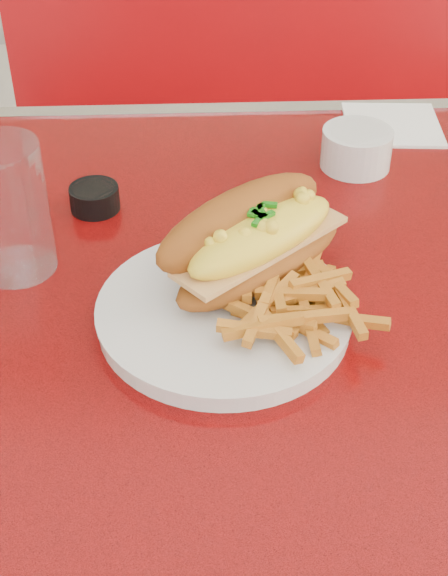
{
  "coord_description": "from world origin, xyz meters",
  "views": [
    {
      "loc": [
        -0.23,
        -0.65,
        1.27
      ],
      "look_at": [
        -0.2,
        -0.06,
        0.81
      ],
      "focal_mm": 50.0,
      "sensor_mm": 36.0,
      "label": 1
    }
  ],
  "objects_px": {
    "gravy_ramekin": "(357,147)",
    "sauce_cup_left": "(94,197)",
    "dinner_plate": "(224,313)",
    "water_tumbler": "(8,209)",
    "fork": "(277,283)",
    "booth_bench_far": "(297,228)",
    "diner_table": "(395,388)",
    "mac_hoagie": "(254,239)"
  },
  "relations": [
    {
      "from": "booth_bench_far",
      "to": "sauce_cup_left",
      "type": "height_order",
      "value": "booth_bench_far"
    },
    {
      "from": "sauce_cup_left",
      "to": "mac_hoagie",
      "type": "bearing_deg",
      "value": -41.63
    },
    {
      "from": "mac_hoagie",
      "to": "gravy_ramekin",
      "type": "distance_m",
      "value": 0.28
    },
    {
      "from": "booth_bench_far",
      "to": "fork",
      "type": "distance_m",
      "value": 0.99
    },
    {
      "from": "booth_bench_far",
      "to": "mac_hoagie",
      "type": "relative_size",
      "value": 5.27
    },
    {
      "from": "diner_table",
      "to": "sauce_cup_left",
      "type": "xyz_separation_m",
      "value": [
        -0.34,
        0.15,
        0.18
      ]
    },
    {
      "from": "mac_hoagie",
      "to": "fork",
      "type": "bearing_deg",
      "value": -82.58
    },
    {
      "from": "booth_bench_far",
      "to": "fork",
      "type": "bearing_deg",
      "value": -99.94
    },
    {
      "from": "booth_bench_far",
      "to": "water_tumbler",
      "type": "bearing_deg",
      "value": -117.97
    },
    {
      "from": "dinner_plate",
      "to": "gravy_ramekin",
      "type": "bearing_deg",
      "value": 58.77
    },
    {
      "from": "booth_bench_far",
      "to": "dinner_plate",
      "type": "xyz_separation_m",
      "value": [
        -0.2,
        -0.87,
        0.49
      ]
    },
    {
      "from": "dinner_plate",
      "to": "booth_bench_far",
      "type": "bearing_deg",
      "value": 77.04
    },
    {
      "from": "fork",
      "to": "sauce_cup_left",
      "type": "xyz_separation_m",
      "value": [
        -0.19,
        0.17,
        -0.0
      ]
    },
    {
      "from": "diner_table",
      "to": "dinner_plate",
      "type": "distance_m",
      "value": 0.27
    },
    {
      "from": "dinner_plate",
      "to": "fork",
      "type": "xyz_separation_m",
      "value": [
        0.05,
        0.03,
        0.01
      ]
    },
    {
      "from": "booth_bench_far",
      "to": "dinner_plate",
      "type": "bearing_deg",
      "value": -102.96
    },
    {
      "from": "mac_hoagie",
      "to": "water_tumbler",
      "type": "bearing_deg",
      "value": 129.69
    },
    {
      "from": "diner_table",
      "to": "water_tumbler",
      "type": "xyz_separation_m",
      "value": [
        -0.41,
        0.04,
        0.23
      ]
    },
    {
      "from": "mac_hoagie",
      "to": "fork",
      "type": "xyz_separation_m",
      "value": [
        0.02,
        -0.02,
        -0.04
      ]
    },
    {
      "from": "mac_hoagie",
      "to": "sauce_cup_left",
      "type": "height_order",
      "value": "mac_hoagie"
    },
    {
      "from": "gravy_ramekin",
      "to": "sauce_cup_left",
      "type": "bearing_deg",
      "value": -164.87
    },
    {
      "from": "mac_hoagie",
      "to": "water_tumbler",
      "type": "distance_m",
      "value": 0.25
    },
    {
      "from": "gravy_ramekin",
      "to": "water_tumbler",
      "type": "xyz_separation_m",
      "value": [
        -0.39,
        -0.19,
        0.04
      ]
    },
    {
      "from": "sauce_cup_left",
      "to": "booth_bench_far",
      "type": "bearing_deg",
      "value": 62.92
    },
    {
      "from": "sauce_cup_left",
      "to": "water_tumbler",
      "type": "relative_size",
      "value": 0.52
    },
    {
      "from": "booth_bench_far",
      "to": "sauce_cup_left",
      "type": "distance_m",
      "value": 0.9
    },
    {
      "from": "booth_bench_far",
      "to": "mac_hoagie",
      "type": "bearing_deg",
      "value": -101.69
    },
    {
      "from": "diner_table",
      "to": "gravy_ramekin",
      "type": "xyz_separation_m",
      "value": [
        -0.02,
        0.23,
        0.19
      ]
    },
    {
      "from": "fork",
      "to": "water_tumbler",
      "type": "height_order",
      "value": "water_tumbler"
    },
    {
      "from": "gravy_ramekin",
      "to": "mac_hoagie",
      "type": "bearing_deg",
      "value": -121.51
    },
    {
      "from": "fork",
      "to": "sauce_cup_left",
      "type": "distance_m",
      "value": 0.26
    },
    {
      "from": "diner_table",
      "to": "sauce_cup_left",
      "type": "distance_m",
      "value": 0.41
    },
    {
      "from": "diner_table",
      "to": "sauce_cup_left",
      "type": "bearing_deg",
      "value": 156.8
    },
    {
      "from": "diner_table",
      "to": "sauce_cup_left",
      "type": "height_order",
      "value": "sauce_cup_left"
    },
    {
      "from": "mac_hoagie",
      "to": "sauce_cup_left",
      "type": "xyz_separation_m",
      "value": [
        -0.17,
        0.15,
        -0.04
      ]
    },
    {
      "from": "gravy_ramekin",
      "to": "water_tumbler",
      "type": "distance_m",
      "value": 0.44
    },
    {
      "from": "fork",
      "to": "gravy_ramekin",
      "type": "relative_size",
      "value": 1.59
    },
    {
      "from": "booth_bench_far",
      "to": "mac_hoagie",
      "type": "distance_m",
      "value": 0.99
    },
    {
      "from": "diner_table",
      "to": "booth_bench_far",
      "type": "relative_size",
      "value": 1.03
    },
    {
      "from": "dinner_plate",
      "to": "water_tumbler",
      "type": "xyz_separation_m",
      "value": [
        -0.21,
        0.1,
        0.06
      ]
    },
    {
      "from": "booth_bench_far",
      "to": "diner_table",
      "type": "bearing_deg",
      "value": -90.0
    },
    {
      "from": "gravy_ramekin",
      "to": "sauce_cup_left",
      "type": "relative_size",
      "value": 1.22
    }
  ]
}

